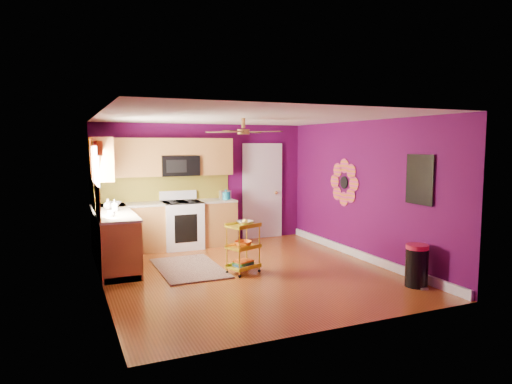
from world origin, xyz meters
name	(u,v)px	position (x,y,z in m)	size (l,w,h in m)	color
ground	(248,272)	(0.00, 0.00, 0.00)	(5.00, 5.00, 0.00)	brown
room_envelope	(250,172)	(0.03, 0.00, 1.63)	(4.54, 5.04, 2.52)	#4F0945
lower_cabinets	(145,233)	(-1.35, 1.82, 0.43)	(2.81, 2.31, 0.94)	#9A632A
electric_range	(182,224)	(-0.55, 2.17, 0.48)	(0.76, 0.66, 1.13)	white
upper_cabinetry	(145,159)	(-1.24, 2.17, 1.80)	(2.80, 2.30, 1.26)	#9A632A
left_window	(96,166)	(-2.22, 1.05, 1.74)	(0.08, 1.35, 1.08)	white
panel_door	(262,192)	(1.35, 2.47, 1.02)	(0.95, 0.11, 2.15)	white
right_wall_art	(375,181)	(2.23, -0.34, 1.44)	(0.04, 2.74, 1.04)	black
ceiling_fan	(243,131)	(0.00, 0.20, 2.29)	(1.01, 1.01, 0.26)	#BF8C3F
shag_rug	(189,268)	(-0.83, 0.59, 0.01)	(1.01, 1.65, 0.02)	black
rolling_cart	(243,245)	(-0.08, 0.00, 0.45)	(0.58, 0.51, 0.89)	yellow
trash_can	(417,266)	(1.99, -1.66, 0.31)	(0.37, 0.39, 0.62)	black
teal_kettle	(226,195)	(0.39, 2.16, 1.02)	(0.18, 0.18, 0.21)	teal
toaster	(225,195)	(0.38, 2.20, 1.03)	(0.22, 0.15, 0.18)	beige
soap_bottle_a	(114,205)	(-1.92, 1.36, 1.04)	(0.09, 0.09, 0.20)	#EA3F72
soap_bottle_b	(108,204)	(-2.00, 1.61, 1.03)	(0.15, 0.15, 0.19)	white
counter_dish	(114,204)	(-1.86, 2.07, 0.98)	(0.29, 0.29, 0.07)	white
counter_cup	(112,213)	(-2.03, 0.77, 0.99)	(0.12, 0.12, 0.09)	white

